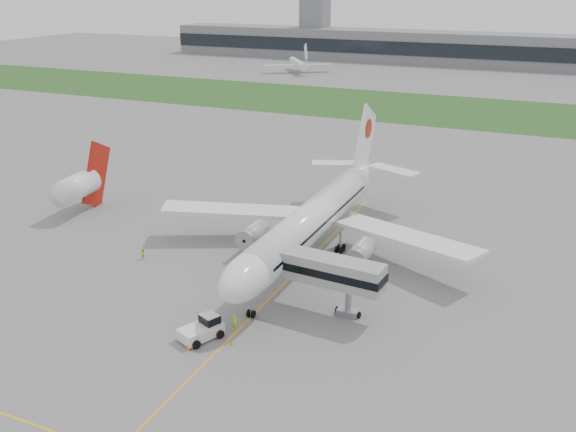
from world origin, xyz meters
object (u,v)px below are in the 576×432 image
at_px(pushback_tug, 203,328).
at_px(ground_crew_near, 235,322).
at_px(airliner, 314,217).
at_px(neighbor_aircraft, 79,186).
at_px(jet_bridge, 315,268).

xyz_separation_m(pushback_tug, ground_crew_near, (2.38, 2.87, -0.16)).
relative_size(airliner, neighbor_aircraft, 3.65).
height_order(ground_crew_near, neighbor_aircraft, neighbor_aircraft).
distance_m(pushback_tug, ground_crew_near, 3.73).
bearing_deg(neighbor_aircraft, jet_bridge, -24.43).
xyz_separation_m(pushback_tug, jet_bridge, (8.83, 10.79, 4.28)).
xyz_separation_m(airliner, ground_crew_near, (-0.42, -23.08, -4.71)).
height_order(jet_bridge, ground_crew_near, jet_bridge).
relative_size(ground_crew_near, neighbor_aircraft, 0.13).
height_order(pushback_tug, jet_bridge, jet_bridge).
bearing_deg(jet_bridge, ground_crew_near, -124.36).
height_order(airliner, pushback_tug, airliner).
bearing_deg(airliner, neighbor_aircraft, 179.58).
bearing_deg(pushback_tug, airliner, 107.85).
height_order(jet_bridge, neighbor_aircraft, neighbor_aircraft).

